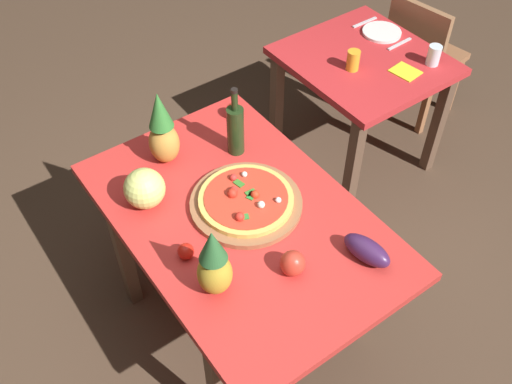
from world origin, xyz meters
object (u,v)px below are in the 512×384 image
Objects in this scene: background_table at (362,77)px; pineapple_left at (163,132)px; dinner_plate at (382,32)px; bell_pepper at (293,263)px; dining_chair at (421,53)px; pizza_board at (246,203)px; pizza at (246,199)px; pineapple_right at (214,265)px; drinking_glass_juice at (353,60)px; knife_utensil at (400,44)px; display_table at (241,229)px; tomato_beside_pepper at (186,251)px; melon at (145,188)px; eggplant at (367,250)px; napkin_folded at (405,72)px; wine_bottle at (235,129)px; fork_utensil at (365,22)px; tomato_near_board at (234,111)px; drinking_glass_water at (434,55)px.

pineapple_left reaches higher than background_table.
bell_pepper is at bearing -55.14° from dinner_plate.
dinner_plate is at bearing 77.84° from dining_chair.
pizza_board is 1.18× the size of pizza.
pineapple_right reaches higher than drinking_glass_juice.
pizza_board is 0.44m from pineapple_right.
pineapple_left reaches higher than knife_utensil.
tomato_beside_pepper is (0.05, -0.29, 0.12)m from display_table.
melon is at bearing -77.71° from dinner_plate.
napkin_folded is (-0.76, 1.00, -0.04)m from eggplant.
pineapple_left is at bearing -163.41° from pizza_board.
melon is at bearing -80.38° from background_table.
wine_bottle is 0.74m from pineapple_right.
background_table is at bearing 111.52° from tomato_beside_pepper.
background_table is 7.83× the size of bell_pepper.
dinner_plate is (-0.37, 1.70, -0.08)m from melon.
pineapple_left is at bearing -77.69° from fork_utensil.
display_table is 0.43m from pineapple_right.
melon is at bearing -84.37° from wine_bottle.
pizza is at bearing -27.58° from wine_bottle.
tomato_near_board is (-0.99, 0.07, -0.01)m from eggplant.
pizza_board is 2.73× the size of melon.
tomato_near_board reaches higher than background_table.
pineapple_right is at bearing -50.36° from pizza_board.
tomato_beside_pepper is at bearing -67.93° from drinking_glass_juice.
eggplant reaches higher than pizza_board.
bell_pepper is (0.67, -0.20, -0.08)m from wine_bottle.
drinking_glass_juice is 0.48m from fork_utensil.
wine_bottle is at bearing 148.30° from display_table.
melon is 0.91m from eggplant.
pineapple_left is (0.17, -1.88, 0.42)m from dining_chair.
pineapple_right reaches higher than pizza_board.
background_table is at bearing -63.00° from dinner_plate.
napkin_folded reaches higher than display_table.
display_table is 1.47m from drinking_glass_water.
bell_pepper is at bearing -7.07° from pizza.
background_table is 0.27m from napkin_folded.
pineapple_right is (0.23, -0.27, 0.23)m from display_table.
pineapple_right is 0.22m from tomato_beside_pepper.
pizza_board is 2.58× the size of fork_utensil.
pineapple_left is 1.36m from napkin_folded.
pizza_board is 2.58× the size of knife_utensil.
display_table is 0.44m from wine_bottle.
pineapple_left is (0.07, -1.27, 0.29)m from background_table.
background_table is 2.25× the size of pineapple_left.
background_table is 0.96× the size of dining_chair.
napkin_folded is (-0.65, 1.26, -0.04)m from bell_pepper.
display_table is 7.96× the size of melon.
drinking_glass_juice is at bearing 114.71° from pizza.
melon is (-0.28, -0.27, 0.17)m from display_table.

